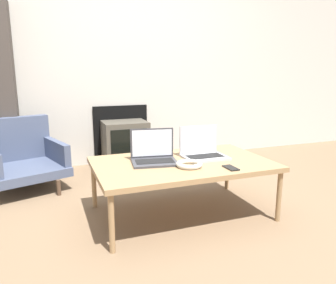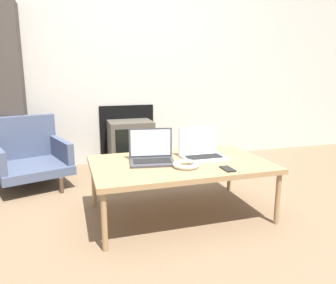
% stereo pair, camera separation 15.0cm
% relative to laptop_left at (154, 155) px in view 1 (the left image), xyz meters
% --- Properties ---
extents(ground_plane, '(14.00, 14.00, 0.00)m').
position_rel_laptop_left_xyz_m(ground_plane, '(0.20, -0.37, -0.46)').
color(ground_plane, '#7A6047').
extents(wall_back, '(7.00, 0.08, 2.60)m').
position_rel_laptop_left_xyz_m(wall_back, '(0.20, 1.58, 0.83)').
color(wall_back, beige).
rests_on(wall_back, ground_plane).
extents(table, '(1.29, 0.80, 0.41)m').
position_rel_laptop_left_xyz_m(table, '(0.20, -0.08, -0.08)').
color(table, '#9E7A51').
rests_on(table, ground_plane).
extents(laptop_left, '(0.36, 0.29, 0.24)m').
position_rel_laptop_left_xyz_m(laptop_left, '(0.00, 0.00, 0.00)').
color(laptop_left, '#38383D').
rests_on(laptop_left, table).
extents(laptop_right, '(0.33, 0.25, 0.24)m').
position_rel_laptop_left_xyz_m(laptop_right, '(0.40, 0.00, 0.00)').
color(laptop_right, '#B2B2B7').
rests_on(laptop_right, table).
extents(headphones, '(0.19, 0.19, 0.04)m').
position_rel_laptop_left_xyz_m(headphones, '(0.19, -0.21, -0.03)').
color(headphones, beige).
rests_on(headphones, table).
extents(phone, '(0.07, 0.13, 0.01)m').
position_rel_laptop_left_xyz_m(phone, '(0.44, -0.35, -0.05)').
color(phone, black).
rests_on(phone, table).
extents(tv, '(0.49, 0.40, 0.52)m').
position_rel_laptop_left_xyz_m(tv, '(0.10, 1.33, -0.20)').
color(tv, '#4C473D').
rests_on(tv, ground_plane).
extents(armchair, '(0.80, 0.82, 0.64)m').
position_rel_laptop_left_xyz_m(armchair, '(-0.96, 1.03, -0.17)').
color(armchair, '#47516B').
rests_on(armchair, ground_plane).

